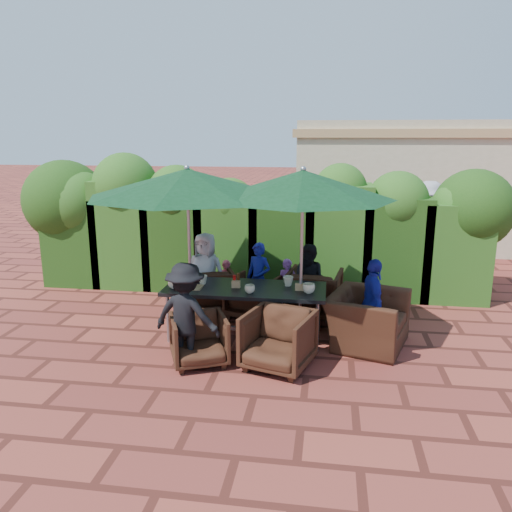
# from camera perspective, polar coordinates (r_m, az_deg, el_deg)

# --- Properties ---
(ground) EXTENTS (80.00, 80.00, 0.00)m
(ground) POSITION_cam_1_polar(r_m,az_deg,el_deg) (7.38, -2.58, -9.12)
(ground) COLOR brown
(ground) RESTS_ON ground
(dining_table) EXTENTS (2.28, 0.90, 0.75)m
(dining_table) POSITION_cam_1_polar(r_m,az_deg,el_deg) (7.12, -1.24, -4.17)
(dining_table) COLOR black
(dining_table) RESTS_ON ground
(umbrella_left) EXTENTS (2.80, 2.80, 2.46)m
(umbrella_left) POSITION_cam_1_polar(r_m,az_deg,el_deg) (6.98, -7.85, 8.26)
(umbrella_left) COLOR gray
(umbrella_left) RESTS_ON ground
(umbrella_right) EXTENTS (2.47, 2.47, 2.46)m
(umbrella_right) POSITION_cam_1_polar(r_m,az_deg,el_deg) (6.69, 5.39, 8.09)
(umbrella_right) COLOR gray
(umbrella_right) RESTS_ON ground
(chair_far_left) EXTENTS (1.04, 1.01, 0.84)m
(chair_far_left) POSITION_cam_1_polar(r_m,az_deg,el_deg) (8.25, -5.64, -3.61)
(chair_far_left) COLOR black
(chair_far_left) RESTS_ON ground
(chair_far_mid) EXTENTS (0.89, 0.87, 0.74)m
(chair_far_mid) POSITION_cam_1_polar(r_m,az_deg,el_deg) (8.01, -0.36, -4.43)
(chair_far_mid) COLOR black
(chair_far_mid) RESTS_ON ground
(chair_far_right) EXTENTS (0.93, 0.88, 0.85)m
(chair_far_right) POSITION_cam_1_polar(r_m,az_deg,el_deg) (8.06, 6.64, -4.00)
(chair_far_right) COLOR black
(chair_far_right) RESTS_ON ground
(chair_near_left) EXTENTS (0.88, 0.86, 0.71)m
(chair_near_left) POSITION_cam_1_polar(r_m,az_deg,el_deg) (6.47, -6.53, -9.20)
(chair_near_left) COLOR black
(chair_near_left) RESTS_ON ground
(chair_near_right) EXTENTS (0.97, 0.94, 0.81)m
(chair_near_right) POSITION_cam_1_polar(r_m,az_deg,el_deg) (6.29, 2.54, -9.27)
(chair_near_right) COLOR black
(chair_near_right) RESTS_ON ground
(chair_end_right) EXTENTS (1.04, 1.29, 0.98)m
(chair_end_right) POSITION_cam_1_polar(r_m,az_deg,el_deg) (7.09, 12.62, -6.17)
(chair_end_right) COLOR black
(chair_end_right) RESTS_ON ground
(adult_far_left) EXTENTS (0.71, 0.48, 1.35)m
(adult_far_left) POSITION_cam_1_polar(r_m,az_deg,el_deg) (8.10, -5.78, -2.05)
(adult_far_left) COLOR silver
(adult_far_left) RESTS_ON ground
(adult_far_mid) EXTENTS (0.52, 0.47, 1.17)m
(adult_far_mid) POSITION_cam_1_polar(r_m,az_deg,el_deg) (8.14, 0.30, -2.55)
(adult_far_mid) COLOR #1B2195
(adult_far_mid) RESTS_ON ground
(adult_far_right) EXTENTS (0.63, 0.43, 1.22)m
(adult_far_right) POSITION_cam_1_polar(r_m,az_deg,el_deg) (7.87, 6.23, -3.03)
(adult_far_right) COLOR black
(adult_far_right) RESTS_ON ground
(adult_near_left) EXTENTS (0.92, 0.56, 1.34)m
(adult_near_left) POSITION_cam_1_polar(r_m,az_deg,el_deg) (6.31, -7.97, -6.72)
(adult_near_left) COLOR black
(adult_near_left) RESTS_ON ground
(adult_end_right) EXTENTS (0.48, 0.77, 1.22)m
(adult_end_right) POSITION_cam_1_polar(r_m,az_deg,el_deg) (7.10, 13.19, -5.15)
(adult_end_right) COLOR #1B2195
(adult_end_right) RESTS_ON ground
(child_left) EXTENTS (0.30, 0.25, 0.84)m
(child_left) POSITION_cam_1_polar(r_m,az_deg,el_deg) (8.36, -3.36, -3.30)
(child_left) COLOR #EE546A
(child_left) RESTS_ON ground
(child_right) EXTENTS (0.34, 0.28, 0.91)m
(child_right) POSITION_cam_1_polar(r_m,az_deg,el_deg) (8.15, 3.59, -3.50)
(child_right) COLOR #A652B2
(child_right) RESTS_ON ground
(pedestrian_a) EXTENTS (1.49, 1.41, 1.62)m
(pedestrian_a) POSITION_cam_1_polar(r_m,az_deg,el_deg) (10.95, 8.84, 2.71)
(pedestrian_a) COLOR #28934E
(pedestrian_a) RESTS_ON ground
(pedestrian_b) EXTENTS (1.00, 0.78, 1.83)m
(pedestrian_b) POSITION_cam_1_polar(r_m,az_deg,el_deg) (11.32, 13.87, 3.37)
(pedestrian_b) COLOR #EE546A
(pedestrian_b) RESTS_ON ground
(pedestrian_c) EXTENTS (1.35, 0.97, 1.93)m
(pedestrian_c) POSITION_cam_1_polar(r_m,az_deg,el_deg) (11.21, 18.99, 3.18)
(pedestrian_c) COLOR #95959D
(pedestrian_c) RESTS_ON ground
(cup_a) EXTENTS (0.16, 0.16, 0.12)m
(cup_a) POSITION_cam_1_polar(r_m,az_deg,el_deg) (7.14, -9.41, -3.17)
(cup_a) COLOR beige
(cup_a) RESTS_ON dining_table
(cup_b) EXTENTS (0.14, 0.14, 0.13)m
(cup_b) POSITION_cam_1_polar(r_m,az_deg,el_deg) (7.27, -6.11, -2.72)
(cup_b) COLOR beige
(cup_b) RESTS_ON dining_table
(cup_c) EXTENTS (0.14, 0.14, 0.11)m
(cup_c) POSITION_cam_1_polar(r_m,az_deg,el_deg) (6.83, -0.72, -3.79)
(cup_c) COLOR beige
(cup_c) RESTS_ON dining_table
(cup_d) EXTENTS (0.15, 0.15, 0.14)m
(cup_d) POSITION_cam_1_polar(r_m,az_deg,el_deg) (7.16, 3.69, -2.88)
(cup_d) COLOR beige
(cup_d) RESTS_ON dining_table
(cup_e) EXTENTS (0.17, 0.17, 0.13)m
(cup_e) POSITION_cam_1_polar(r_m,az_deg,el_deg) (6.86, 6.05, -3.69)
(cup_e) COLOR beige
(cup_e) RESTS_ON dining_table
(ketchup_bottle) EXTENTS (0.04, 0.04, 0.17)m
(ketchup_bottle) POSITION_cam_1_polar(r_m,az_deg,el_deg) (7.11, -2.47, -2.85)
(ketchup_bottle) COLOR #B20C0A
(ketchup_bottle) RESTS_ON dining_table
(sauce_bottle) EXTENTS (0.04, 0.04, 0.17)m
(sauce_bottle) POSITION_cam_1_polar(r_m,az_deg,el_deg) (7.21, -2.04, -2.61)
(sauce_bottle) COLOR #4C230C
(sauce_bottle) RESTS_ON dining_table
(serving_tray) EXTENTS (0.35, 0.25, 0.02)m
(serving_tray) POSITION_cam_1_polar(r_m,az_deg,el_deg) (7.14, -7.57, -3.55)
(serving_tray) COLOR #AA8152
(serving_tray) RESTS_ON dining_table
(number_block_left) EXTENTS (0.12, 0.06, 0.10)m
(number_block_left) POSITION_cam_1_polar(r_m,az_deg,el_deg) (7.08, -2.31, -3.24)
(number_block_left) COLOR tan
(number_block_left) RESTS_ON dining_table
(number_block_right) EXTENTS (0.12, 0.06, 0.10)m
(number_block_right) POSITION_cam_1_polar(r_m,az_deg,el_deg) (6.97, 4.99, -3.54)
(number_block_right) COLOR tan
(number_block_right) RESTS_ON dining_table
(hedge_wall) EXTENTS (9.10, 1.60, 2.55)m
(hedge_wall) POSITION_cam_1_polar(r_m,az_deg,el_deg) (9.29, -2.24, 4.02)
(hedge_wall) COLOR #16390F
(hedge_wall) RESTS_ON ground
(building) EXTENTS (6.20, 3.08, 3.20)m
(building) POSITION_cam_1_polar(r_m,az_deg,el_deg) (13.90, 17.57, 7.85)
(building) COLOR beige
(building) RESTS_ON ground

